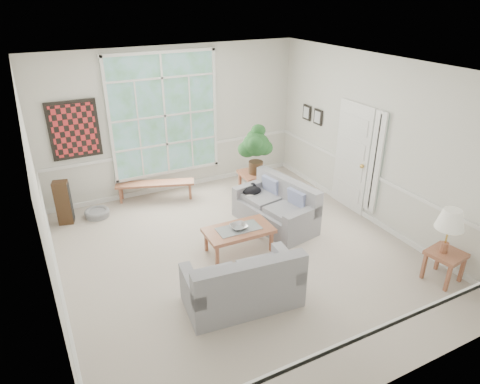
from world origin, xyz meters
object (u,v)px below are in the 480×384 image
loveseat_front (242,277)px  loveseat_right (275,204)px  end_table (255,185)px  side_table (443,266)px  coffee_table (239,240)px

loveseat_front → loveseat_right: bearing=53.2°
end_table → side_table: 3.88m
loveseat_right → side_table: 2.92m
loveseat_right → side_table: (1.37, -2.57, -0.18)m
coffee_table → side_table: size_ratio=2.31×
coffee_table → end_table: end_table is taller
loveseat_right → end_table: loveseat_right is taller
loveseat_right → loveseat_front: loveseat_right is taller
loveseat_front → side_table: bearing=-11.4°
loveseat_right → end_table: bearing=68.9°
loveseat_front → coffee_table: loveseat_front is taller
coffee_table → side_table: bearing=-40.3°
loveseat_right → coffee_table: bearing=-164.7°
loveseat_right → loveseat_front: (-1.53, -1.65, -0.00)m
coffee_table → end_table: size_ratio=1.91×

